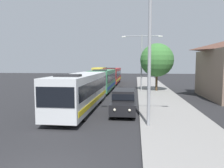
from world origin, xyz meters
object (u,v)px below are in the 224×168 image
(bus_lead, at_px, (81,90))
(white_suv, at_px, (124,101))
(bus_middle, at_px, (113,75))
(streetlamp_mid, at_px, (142,56))
(roadside_tree, at_px, (157,60))
(box_truck_oncoming, at_px, (99,74))
(bus_second_in_line, at_px, (103,80))
(streetlamp_near, at_px, (150,35))

(bus_lead, xyz_separation_m, white_suv, (3.70, -1.04, -0.66))
(bus_lead, distance_m, bus_middle, 24.23)
(bus_lead, height_order, streetlamp_mid, streetlamp_mid)
(bus_middle, xyz_separation_m, roadside_tree, (7.52, -11.48, 2.76))
(white_suv, distance_m, box_truck_oncoming, 29.19)
(bus_second_in_line, xyz_separation_m, streetlamp_mid, (5.40, 0.72, 3.30))
(bus_lead, distance_m, streetlamp_mid, 14.45)
(box_truck_oncoming, distance_m, roadside_tree, 18.33)
(streetlamp_near, bearing_deg, bus_middle, 100.63)
(bus_second_in_line, distance_m, streetlamp_near, 18.06)
(box_truck_oncoming, bearing_deg, bus_second_in_line, -77.61)
(bus_middle, relative_size, box_truck_oncoming, 1.48)
(streetlamp_near, distance_m, streetlamp_mid, 17.52)
(bus_lead, bearing_deg, bus_middle, 90.00)
(streetlamp_near, relative_size, streetlamp_mid, 1.14)
(bus_lead, xyz_separation_m, roadside_tree, (7.52, 12.75, 2.76))
(bus_lead, bearing_deg, box_truck_oncoming, 96.90)
(bus_lead, bearing_deg, streetlamp_mid, 67.43)
(bus_second_in_line, xyz_separation_m, box_truck_oncoming, (-3.30, 15.02, 0.02))
(streetlamp_mid, bearing_deg, bus_lead, -112.57)
(streetlamp_mid, bearing_deg, bus_middle, 115.65)
(bus_second_in_line, bearing_deg, streetlamp_mid, 7.60)
(bus_lead, distance_m, streetlamp_near, 8.05)
(bus_middle, height_order, streetlamp_near, streetlamp_near)
(bus_second_in_line, height_order, roadside_tree, roadside_tree)
(bus_middle, distance_m, white_suv, 25.55)
(streetlamp_mid, bearing_deg, white_suv, -96.91)
(bus_lead, xyz_separation_m, box_truck_oncoming, (-3.30, 27.29, 0.02))
(streetlamp_mid, xyz_separation_m, roadside_tree, (2.13, -0.23, -0.54))
(bus_middle, height_order, box_truck_oncoming, bus_middle)
(bus_second_in_line, height_order, box_truck_oncoming, bus_second_in_line)
(bus_second_in_line, xyz_separation_m, bus_middle, (0.00, 11.96, 0.00))
(streetlamp_mid, relative_size, roadside_tree, 1.19)
(bus_middle, bearing_deg, bus_second_in_line, -90.00)
(streetlamp_mid, height_order, roadside_tree, streetlamp_mid)
(bus_middle, height_order, white_suv, bus_middle)
(box_truck_oncoming, bearing_deg, white_suv, -76.12)
(bus_lead, relative_size, roadside_tree, 1.76)
(white_suv, bearing_deg, roadside_tree, 74.50)
(bus_lead, relative_size, bus_second_in_line, 1.11)
(bus_second_in_line, bearing_deg, white_suv, -74.47)
(bus_middle, bearing_deg, streetlamp_mid, -64.35)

